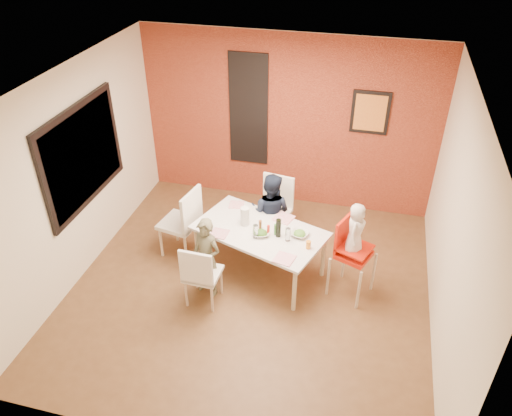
% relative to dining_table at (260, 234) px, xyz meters
% --- Properties ---
extents(ground, '(4.50, 4.50, 0.00)m').
position_rel_dining_table_xyz_m(ground, '(-0.04, -0.35, -0.62)').
color(ground, brown).
rests_on(ground, ground).
extents(ceiling, '(4.50, 4.50, 0.02)m').
position_rel_dining_table_xyz_m(ceiling, '(-0.04, -0.35, 2.08)').
color(ceiling, silver).
rests_on(ceiling, wall_back).
extents(wall_back, '(4.50, 0.02, 2.70)m').
position_rel_dining_table_xyz_m(wall_back, '(-0.04, 1.90, 0.73)').
color(wall_back, beige).
rests_on(wall_back, ground).
extents(wall_front, '(4.50, 0.02, 2.70)m').
position_rel_dining_table_xyz_m(wall_front, '(-0.04, -2.60, 0.73)').
color(wall_front, beige).
rests_on(wall_front, ground).
extents(wall_left, '(0.02, 4.50, 2.70)m').
position_rel_dining_table_xyz_m(wall_left, '(-2.29, -0.35, 0.73)').
color(wall_left, beige).
rests_on(wall_left, ground).
extents(wall_right, '(0.02, 4.50, 2.70)m').
position_rel_dining_table_xyz_m(wall_right, '(2.21, -0.35, 0.73)').
color(wall_right, beige).
rests_on(wall_right, ground).
extents(brick_accent_wall, '(4.50, 0.02, 2.70)m').
position_rel_dining_table_xyz_m(brick_accent_wall, '(-0.04, 1.88, 0.73)').
color(brick_accent_wall, maroon).
rests_on(brick_accent_wall, ground).
extents(picture_window_frame, '(0.05, 1.70, 1.30)m').
position_rel_dining_table_xyz_m(picture_window_frame, '(-2.26, -0.15, 0.93)').
color(picture_window_frame, black).
rests_on(picture_window_frame, wall_left).
extents(picture_window_pane, '(0.02, 1.55, 1.15)m').
position_rel_dining_table_xyz_m(picture_window_pane, '(-2.24, -0.15, 0.93)').
color(picture_window_pane, black).
rests_on(picture_window_pane, wall_left).
extents(glassblock_strip, '(0.55, 0.03, 1.70)m').
position_rel_dining_table_xyz_m(glassblock_strip, '(-0.64, 1.86, 0.88)').
color(glassblock_strip, silver).
rests_on(glassblock_strip, wall_back).
extents(glassblock_surround, '(0.60, 0.03, 1.76)m').
position_rel_dining_table_xyz_m(glassblock_surround, '(-0.64, 1.86, 0.88)').
color(glassblock_surround, black).
rests_on(glassblock_surround, wall_back).
extents(art_print_frame, '(0.54, 0.03, 0.64)m').
position_rel_dining_table_xyz_m(art_print_frame, '(1.16, 1.86, 1.03)').
color(art_print_frame, black).
rests_on(art_print_frame, wall_back).
extents(art_print_canvas, '(0.44, 0.01, 0.54)m').
position_rel_dining_table_xyz_m(art_print_canvas, '(1.16, 1.84, 1.03)').
color(art_print_canvas, orange).
rests_on(art_print_canvas, wall_back).
extents(dining_table, '(1.85, 1.40, 0.68)m').
position_rel_dining_table_xyz_m(dining_table, '(0.00, 0.00, 0.00)').
color(dining_table, silver).
rests_on(dining_table, ground).
extents(chair_near, '(0.42, 0.42, 0.89)m').
position_rel_dining_table_xyz_m(chair_near, '(-0.54, -0.78, -0.13)').
color(chair_near, silver).
rests_on(chair_near, ground).
extents(chair_far, '(0.52, 0.52, 0.99)m').
position_rel_dining_table_xyz_m(chair_far, '(0.03, 0.79, -0.07)').
color(chair_far, white).
rests_on(chair_far, ground).
extents(chair_left, '(0.56, 0.56, 1.04)m').
position_rel_dining_table_xyz_m(chair_left, '(-1.08, 0.12, -0.04)').
color(chair_left, white).
rests_on(chair_left, ground).
extents(high_chair, '(0.58, 0.58, 1.08)m').
position_rel_dining_table_xyz_m(high_chair, '(1.17, -0.10, 0.02)').
color(high_chair, red).
rests_on(high_chair, ground).
extents(child_near, '(0.46, 0.37, 1.10)m').
position_rel_dining_table_xyz_m(child_near, '(-0.54, -0.54, -0.08)').
color(child_near, brown).
rests_on(child_near, ground).
extents(child_far, '(0.64, 0.53, 1.20)m').
position_rel_dining_table_xyz_m(child_far, '(0.02, 0.54, -0.02)').
color(child_far, '#161E31').
rests_on(child_far, ground).
extents(toddler, '(0.27, 0.37, 0.69)m').
position_rel_dining_table_xyz_m(toddler, '(1.20, -0.12, 0.36)').
color(toddler, beige).
rests_on(toddler, high_chair).
extents(plate_near_left, '(0.22, 0.22, 0.01)m').
position_rel_dining_table_xyz_m(plate_near_left, '(-0.48, -0.21, 0.07)').
color(plate_near_left, silver).
rests_on(plate_near_left, dining_table).
extents(plate_far_mid, '(0.30, 0.30, 0.01)m').
position_rel_dining_table_xyz_m(plate_far_mid, '(0.25, 0.32, 0.07)').
color(plate_far_mid, white).
rests_on(plate_far_mid, dining_table).
extents(plate_near_right, '(0.27, 0.27, 0.01)m').
position_rel_dining_table_xyz_m(plate_near_right, '(0.42, -0.50, 0.07)').
color(plate_near_right, white).
rests_on(plate_near_right, dining_table).
extents(plate_far_left, '(0.22, 0.22, 0.01)m').
position_rel_dining_table_xyz_m(plate_far_left, '(-0.45, 0.48, 0.07)').
color(plate_far_left, white).
rests_on(plate_far_left, dining_table).
extents(salad_bowl_a, '(0.27, 0.27, 0.05)m').
position_rel_dining_table_xyz_m(salad_bowl_a, '(0.04, -0.10, 0.09)').
color(salad_bowl_a, white).
rests_on(salad_bowl_a, dining_table).
extents(salad_bowl_b, '(0.28, 0.28, 0.05)m').
position_rel_dining_table_xyz_m(salad_bowl_b, '(0.52, 0.01, 0.09)').
color(salad_bowl_b, white).
rests_on(salad_bowl_b, dining_table).
extents(wine_bottle, '(0.07, 0.07, 0.25)m').
position_rel_dining_table_xyz_m(wine_bottle, '(0.26, -0.07, 0.19)').
color(wine_bottle, black).
rests_on(wine_bottle, dining_table).
extents(wine_glass_a, '(0.07, 0.07, 0.19)m').
position_rel_dining_table_xyz_m(wine_glass_a, '(-0.01, -0.17, 0.16)').
color(wine_glass_a, silver).
rests_on(wine_glass_a, dining_table).
extents(wine_glass_b, '(0.06, 0.06, 0.18)m').
position_rel_dining_table_xyz_m(wine_glass_b, '(0.39, -0.13, 0.15)').
color(wine_glass_b, silver).
rests_on(wine_glass_b, dining_table).
extents(paper_towel_roll, '(0.11, 0.11, 0.26)m').
position_rel_dining_table_xyz_m(paper_towel_roll, '(-0.21, 0.07, 0.19)').
color(paper_towel_roll, silver).
rests_on(paper_towel_roll, dining_table).
extents(condiment_red, '(0.04, 0.04, 0.14)m').
position_rel_dining_table_xyz_m(condiment_red, '(0.13, -0.07, 0.13)').
color(condiment_red, red).
rests_on(condiment_red, dining_table).
extents(condiment_green, '(0.04, 0.04, 0.15)m').
position_rel_dining_table_xyz_m(condiment_green, '(0.22, -0.04, 0.14)').
color(condiment_green, '#2C7226').
rests_on(condiment_green, dining_table).
extents(condiment_brown, '(0.04, 0.04, 0.16)m').
position_rel_dining_table_xyz_m(condiment_brown, '(0.01, -0.01, 0.14)').
color(condiment_brown, brown).
rests_on(condiment_brown, dining_table).
extents(sippy_cup, '(0.06, 0.06, 0.10)m').
position_rel_dining_table_xyz_m(sippy_cup, '(0.66, -0.22, 0.11)').
color(sippy_cup, orange).
rests_on(sippy_cup, dining_table).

